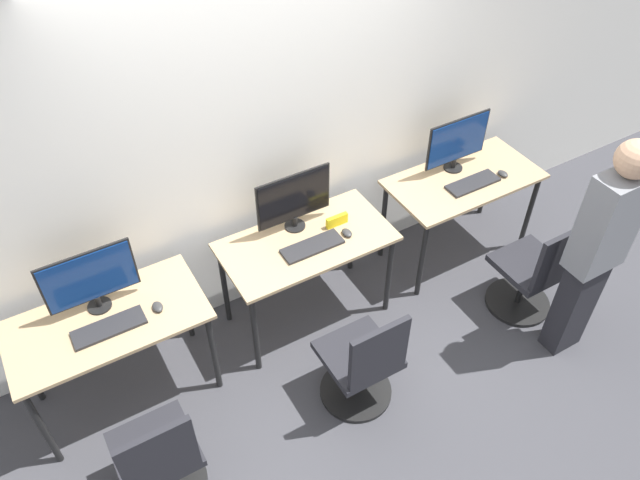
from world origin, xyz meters
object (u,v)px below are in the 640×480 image
object	(u,v)px
mouse_right	(503,174)
keyboard_left	(109,328)
monitor_left	(90,279)
keyboard_center	(312,246)
keyboard_right	(473,183)
office_chair_center	(362,366)
monitor_center	(294,199)
monitor_right	(457,142)
office_chair_right	(533,275)
mouse_center	(347,233)
person_right	(598,246)
office_chair_left	(160,462)
mouse_left	(158,307)

from	to	relation	value
mouse_right	keyboard_left	bearing A→B (deg)	179.17
monitor_left	keyboard_center	xyz separation A→B (m)	(1.36, -0.20, -0.23)
keyboard_right	office_chair_center	bearing A→B (deg)	-153.02
monitor_center	monitor_right	xyz separation A→B (m)	(1.36, -0.02, 0.00)
keyboard_right	office_chair_right	xyz separation A→B (m)	(0.07, -0.68, -0.40)
monitor_center	office_chair_right	bearing A→B (deg)	-33.18
mouse_center	keyboard_center	bearing A→B (deg)	178.34
keyboard_center	mouse_right	bearing A→B (deg)	-1.43
keyboard_right	person_right	size ratio (longest dim) A/B	0.24
person_right	office_chair_left	bearing A→B (deg)	172.88
keyboard_right	mouse_right	size ratio (longest dim) A/B	4.67
mouse_left	person_right	world-z (taller)	person_right
monitor_left	office_chair_right	world-z (taller)	monitor_left
keyboard_center	person_right	size ratio (longest dim) A/B	0.24
mouse_left	mouse_center	distance (m)	1.33
monitor_center	person_right	size ratio (longest dim) A/B	0.31
keyboard_center	office_chair_right	world-z (taller)	office_chair_right
keyboard_right	monitor_right	bearing A→B (deg)	90.00
keyboard_right	keyboard_left	bearing A→B (deg)	179.71
monitor_center	mouse_right	distance (m)	1.66
mouse_left	mouse_right	distance (m)	2.69
mouse_center	office_chair_right	bearing A→B (deg)	-30.41
office_chair_right	person_right	bearing A→B (deg)	-89.03
office_chair_center	keyboard_right	xyz separation A→B (m)	(1.42, 0.72, 0.40)
monitor_left	monitor_center	bearing A→B (deg)	1.77
keyboard_left	mouse_center	xyz separation A→B (m)	(1.62, -0.01, 0.01)
keyboard_center	person_right	distance (m)	1.79
monitor_left	office_chair_center	bearing A→B (deg)	-35.73
monitor_right	keyboard_right	bearing A→B (deg)	-90.00
office_chair_right	monitor_center	bearing A→B (deg)	146.82
keyboard_center	keyboard_right	distance (m)	1.36
keyboard_right	mouse_center	bearing A→B (deg)	179.80
office_chair_center	keyboard_right	world-z (taller)	office_chair_center
office_chair_left	monitor_center	distance (m)	1.79
person_right	keyboard_right	bearing A→B (deg)	94.12
keyboard_left	office_chair_left	bearing A→B (deg)	-91.48
office_chair_left	person_right	size ratio (longest dim) A/B	0.51
mouse_center	monitor_right	world-z (taller)	monitor_right
monitor_left	office_chair_left	size ratio (longest dim) A/B	0.61
monitor_right	keyboard_left	bearing A→B (deg)	-175.41
mouse_left	mouse_center	bearing A→B (deg)	-0.61
mouse_center	keyboard_right	bearing A→B (deg)	-0.20
keyboard_right	office_chair_right	bearing A→B (deg)	-84.19
keyboard_right	mouse_right	world-z (taller)	mouse_right
keyboard_left	mouse_left	xyz separation A→B (m)	(0.30, 0.00, 0.01)
mouse_left	keyboard_right	distance (m)	2.42
mouse_right	office_chair_left	bearing A→B (deg)	-167.50
mouse_left	monitor_center	xyz separation A→B (m)	(1.06, 0.24, 0.22)
mouse_left	office_chair_left	size ratio (longest dim) A/B	0.10
office_chair_center	office_chair_right	distance (m)	1.49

